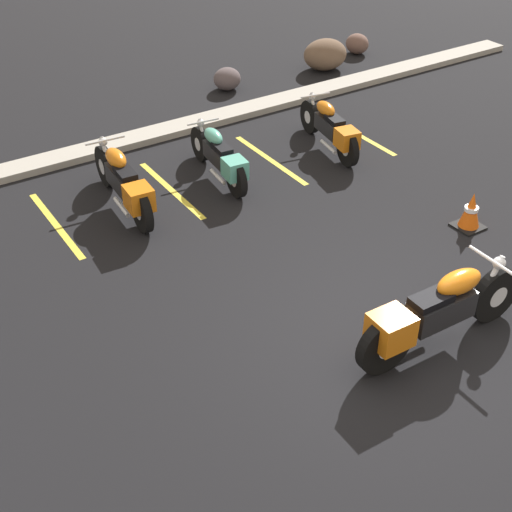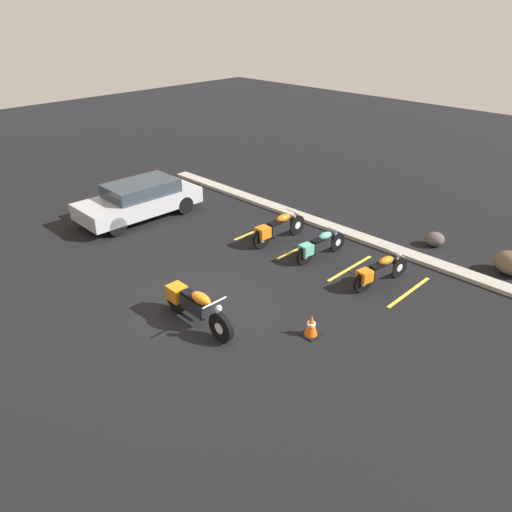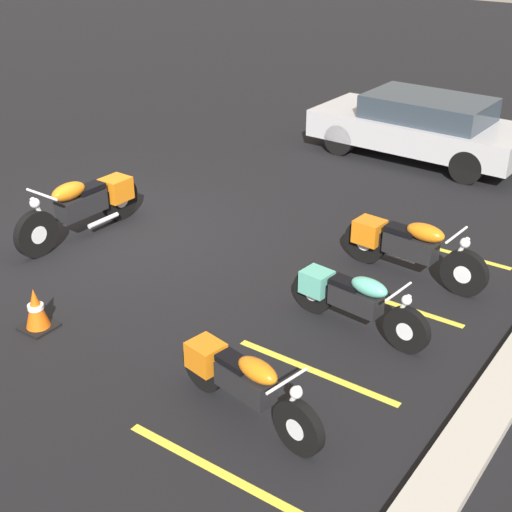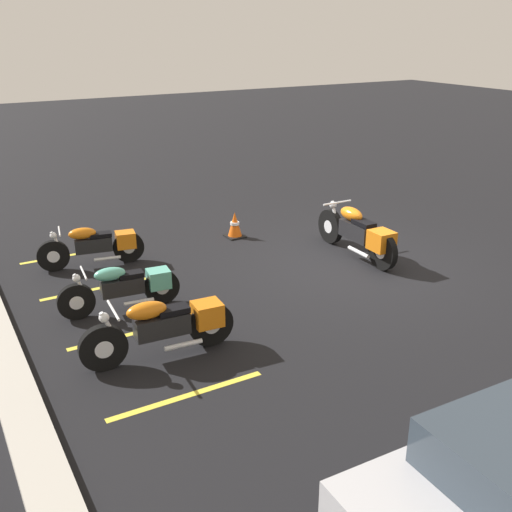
{
  "view_description": "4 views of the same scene",
  "coord_description": "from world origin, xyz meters",
  "views": [
    {
      "loc": [
        -4.81,
        -4.44,
        5.61
      ],
      "look_at": [
        -0.76,
        1.78,
        0.42
      ],
      "focal_mm": 50.0,
      "sensor_mm": 36.0,
      "label": 1
    },
    {
      "loc": [
        8.29,
        -6.41,
        6.95
      ],
      "look_at": [
        -0.01,
        2.02,
        0.84
      ],
      "focal_mm": 35.0,
      "sensor_mm": 36.0,
      "label": 2
    },
    {
      "loc": [
        7.18,
        7.85,
        4.93
      ],
      "look_at": [
        0.19,
        2.91,
        0.53
      ],
      "focal_mm": 50.0,
      "sensor_mm": 36.0,
      "label": 3
    },
    {
      "loc": [
        -8.42,
        6.98,
        4.37
      ],
      "look_at": [
        0.25,
        2.01,
        0.48
      ],
      "focal_mm": 42.0,
      "sensor_mm": 36.0,
      "label": 4
    }
  ],
  "objects": [
    {
      "name": "parked_bike_0",
      "position": [
        -1.4,
        4.39,
        0.46
      ],
      "size": [
        0.62,
        2.21,
        0.87
      ],
      "rotation": [
        0.0,
        0.0,
        1.5
      ],
      "color": "black",
      "rests_on": "ground"
    },
    {
      "name": "stall_line_1",
      "position": [
        -0.57,
        4.56,
        0.0
      ],
      "size": [
        0.1,
        2.1,
        0.0
      ],
      "primitive_type": "cube",
      "color": "gold",
      "rests_on": "ground"
    },
    {
      "name": "parked_bike_1",
      "position": [
        0.27,
        4.42,
        0.41
      ],
      "size": [
        0.58,
        1.97,
        0.78
      ],
      "rotation": [
        0.0,
        0.0,
        1.47
      ],
      "color": "black",
      "rests_on": "ground"
    },
    {
      "name": "car_silver",
      "position": [
        -6.22,
        2.48,
        0.68
      ],
      "size": [
        1.91,
        4.34,
        1.29
      ],
      "rotation": [
        0.0,
        0.0,
        -1.6
      ],
      "color": "black",
      "rests_on": "ground"
    },
    {
      "name": "ground",
      "position": [
        0.0,
        0.0,
        0.0
      ],
      "size": [
        60.0,
        60.0,
        0.0
      ],
      "primitive_type": "plane",
      "color": "black"
    },
    {
      "name": "traffic_cone",
      "position": [
        2.56,
        1.22,
        0.26
      ],
      "size": [
        0.4,
        0.4,
        0.56
      ],
      "color": "black",
      "rests_on": "ground"
    },
    {
      "name": "stall_line_2",
      "position": [
        1.33,
        4.56,
        0.0
      ],
      "size": [
        0.1,
        2.1,
        0.0
      ],
      "primitive_type": "cube",
      "color": "gold",
      "rests_on": "ground"
    },
    {
      "name": "stall_line_3",
      "position": [
        3.23,
        4.56,
        0.0
      ],
      "size": [
        0.1,
        2.1,
        0.0
      ],
      "primitive_type": "cube",
      "color": "gold",
      "rests_on": "ground"
    },
    {
      "name": "stall_line_0",
      "position": [
        -2.46,
        4.56,
        0.0
      ],
      "size": [
        0.1,
        2.1,
        0.0
      ],
      "primitive_type": "cube",
      "color": "gold",
      "rests_on": "ground"
    },
    {
      "name": "motorcycle_orange_featured",
      "position": [
        0.26,
        -0.35,
        0.51
      ],
      "size": [
        2.42,
        0.68,
        0.95
      ],
      "rotation": [
        0.0,
        0.0,
        -0.02
      ],
      "color": "black",
      "rests_on": "ground"
    },
    {
      "name": "parked_bike_2",
      "position": [
        2.41,
        4.29,
        0.42
      ],
      "size": [
        0.68,
        1.99,
        0.79
      ],
      "rotation": [
        0.0,
        0.0,
        1.39
      ],
      "color": "black",
      "rests_on": "ground"
    }
  ]
}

